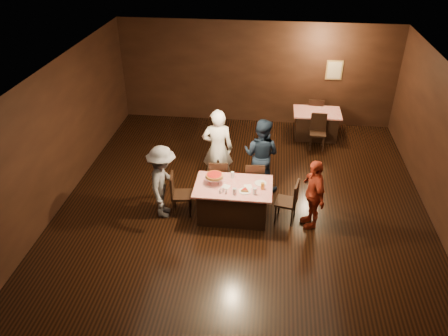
# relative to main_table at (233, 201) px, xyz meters

# --- Properties ---
(room) EXTENTS (10.00, 10.04, 3.02)m
(room) POSITION_rel_main_table_xyz_m (0.19, -0.16, 1.75)
(room) COLOR black
(room) RESTS_ON ground
(main_table) EXTENTS (1.60, 1.00, 0.77)m
(main_table) POSITION_rel_main_table_xyz_m (0.00, 0.00, 0.00)
(main_table) COLOR #A80B0E
(main_table) RESTS_ON ground
(back_table) EXTENTS (1.30, 0.90, 0.77)m
(back_table) POSITION_rel_main_table_xyz_m (1.96, 3.97, 0.00)
(back_table) COLOR #AF0B0B
(back_table) RESTS_ON ground
(chair_far_left) EXTENTS (0.46, 0.46, 0.95)m
(chair_far_left) POSITION_rel_main_table_xyz_m (-0.40, 0.75, 0.09)
(chair_far_left) COLOR black
(chair_far_left) RESTS_ON ground
(chair_far_right) EXTENTS (0.45, 0.45, 0.95)m
(chair_far_right) POSITION_rel_main_table_xyz_m (0.40, 0.75, 0.09)
(chair_far_right) COLOR black
(chair_far_right) RESTS_ON ground
(chair_end_left) EXTENTS (0.47, 0.47, 0.95)m
(chair_end_left) POSITION_rel_main_table_xyz_m (-1.10, 0.00, 0.09)
(chair_end_left) COLOR black
(chair_end_left) RESTS_ON ground
(chair_end_right) EXTENTS (0.50, 0.50, 0.95)m
(chair_end_right) POSITION_rel_main_table_xyz_m (1.10, 0.00, 0.09)
(chair_end_right) COLOR black
(chair_end_right) RESTS_ON ground
(chair_back_near) EXTENTS (0.43, 0.43, 0.95)m
(chair_back_near) POSITION_rel_main_table_xyz_m (1.96, 3.27, 0.09)
(chair_back_near) COLOR black
(chair_back_near) RESTS_ON ground
(chair_back_far) EXTENTS (0.44, 0.44, 0.95)m
(chair_back_far) POSITION_rel_main_table_xyz_m (1.96, 4.57, 0.09)
(chair_back_far) COLOR black
(chair_back_far) RESTS_ON ground
(diner_white_jacket) EXTENTS (0.75, 0.54, 1.92)m
(diner_white_jacket) POSITION_rel_main_table_xyz_m (-0.48, 1.18, 0.58)
(diner_white_jacket) COLOR white
(diner_white_jacket) RESTS_ON ground
(diner_navy_hoodie) EXTENTS (1.02, 0.91, 1.75)m
(diner_navy_hoodie) POSITION_rel_main_table_xyz_m (0.52, 1.17, 0.49)
(diner_navy_hoodie) COLOR black
(diner_navy_hoodie) RESTS_ON ground
(diner_grey_knit) EXTENTS (0.64, 1.07, 1.63)m
(diner_grey_knit) POSITION_rel_main_table_xyz_m (-1.46, -0.10, 0.43)
(diner_grey_knit) COLOR slate
(diner_grey_knit) RESTS_ON ground
(diner_red_shirt) EXTENTS (0.64, 0.97, 1.53)m
(diner_red_shirt) POSITION_rel_main_table_xyz_m (1.62, -0.09, 0.38)
(diner_red_shirt) COLOR #9B2E1A
(diner_red_shirt) RESTS_ON ground
(pizza_stand) EXTENTS (0.38, 0.38, 0.22)m
(pizza_stand) POSITION_rel_main_table_xyz_m (-0.40, 0.05, 0.57)
(pizza_stand) COLOR black
(pizza_stand) RESTS_ON main_table
(plate_with_slice) EXTENTS (0.25, 0.25, 0.06)m
(plate_with_slice) POSITION_rel_main_table_xyz_m (0.25, -0.18, 0.41)
(plate_with_slice) COLOR white
(plate_with_slice) RESTS_ON main_table
(plate_empty) EXTENTS (0.25, 0.25, 0.01)m
(plate_empty) POSITION_rel_main_table_xyz_m (0.55, 0.15, 0.39)
(plate_empty) COLOR white
(plate_empty) RESTS_ON main_table
(glass_front_left) EXTENTS (0.08, 0.08, 0.14)m
(glass_front_left) POSITION_rel_main_table_xyz_m (0.05, -0.30, 0.46)
(glass_front_left) COLOR silver
(glass_front_left) RESTS_ON main_table
(glass_front_right) EXTENTS (0.08, 0.08, 0.14)m
(glass_front_right) POSITION_rel_main_table_xyz_m (0.45, -0.25, 0.46)
(glass_front_right) COLOR silver
(glass_front_right) RESTS_ON main_table
(glass_amber) EXTENTS (0.08, 0.08, 0.14)m
(glass_amber) POSITION_rel_main_table_xyz_m (0.60, -0.05, 0.46)
(glass_amber) COLOR #BF7F26
(glass_amber) RESTS_ON main_table
(glass_back) EXTENTS (0.08, 0.08, 0.14)m
(glass_back) POSITION_rel_main_table_xyz_m (-0.05, 0.30, 0.46)
(glass_back) COLOR silver
(glass_back) RESTS_ON main_table
(condiments) EXTENTS (0.17, 0.10, 0.09)m
(condiments) POSITION_rel_main_table_xyz_m (-0.18, -0.28, 0.43)
(condiments) COLOR silver
(condiments) RESTS_ON main_table
(napkin_center) EXTENTS (0.19, 0.19, 0.01)m
(napkin_center) POSITION_rel_main_table_xyz_m (0.30, 0.00, 0.39)
(napkin_center) COLOR white
(napkin_center) RESTS_ON main_table
(napkin_left) EXTENTS (0.21, 0.21, 0.01)m
(napkin_left) POSITION_rel_main_table_xyz_m (-0.15, -0.05, 0.39)
(napkin_left) COLOR white
(napkin_left) RESTS_ON main_table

